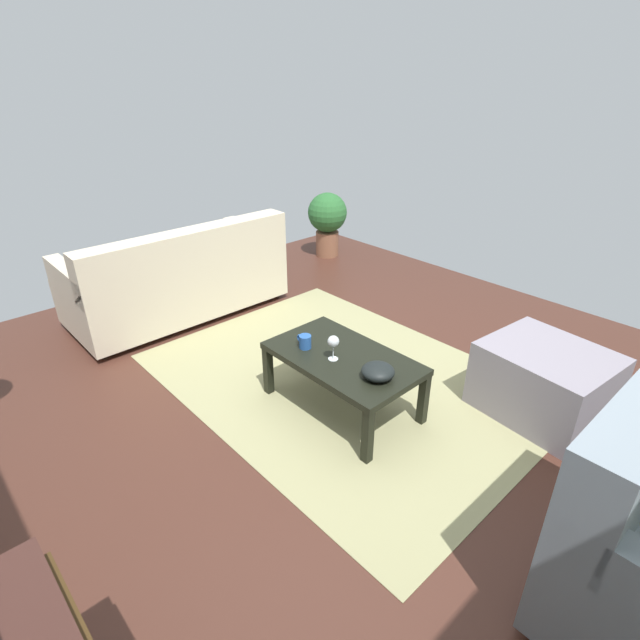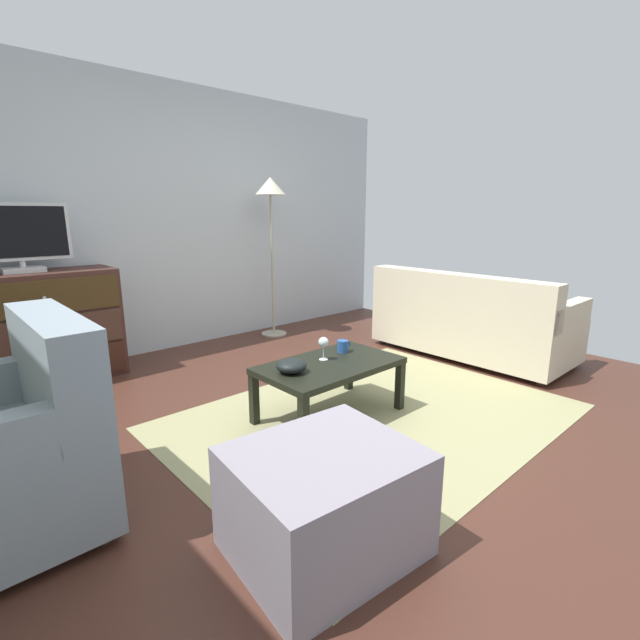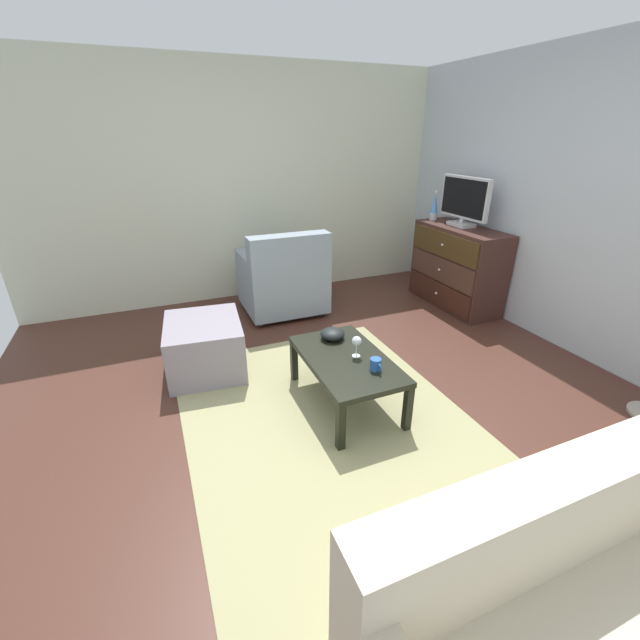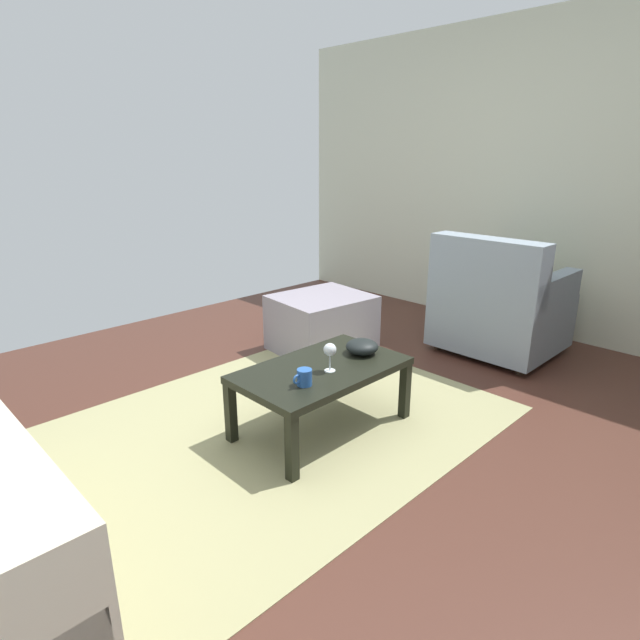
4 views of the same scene
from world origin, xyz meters
name	(u,v)px [view 2 (image 2 of 4)]	position (x,y,z in m)	size (l,w,h in m)	color
ground_plane	(332,419)	(0.00, 0.00, -0.03)	(5.61, 5.11, 0.05)	#49291F
wall_accent_rear	(169,220)	(0.00, 2.32, 1.27)	(5.61, 0.12, 2.55)	#B1B9C2
area_rug	(374,416)	(0.20, -0.20, 0.00)	(2.60, 1.90, 0.01)	tan
dresser	(42,329)	(-1.26, 2.00, 0.45)	(1.12, 0.49, 0.90)	#40231E
tv	(18,236)	(-1.32, 2.03, 1.17)	(0.70, 0.18, 0.52)	silver
coffee_table	(330,369)	(-0.01, 0.01, 0.33)	(0.94, 0.55, 0.38)	black
wine_glass	(324,343)	(0.00, 0.08, 0.50)	(0.07, 0.07, 0.16)	silver
mug	(343,346)	(0.22, 0.12, 0.42)	(0.11, 0.08, 0.08)	#2857A5
bowl_decorative	(291,366)	(-0.31, 0.04, 0.42)	(0.19, 0.19, 0.08)	black
couch_large	(469,323)	(1.89, 0.09, 0.32)	(0.85, 1.78, 0.81)	#332319
ottoman	(324,501)	(-0.88, -0.87, 0.22)	(0.70, 0.60, 0.44)	gray
standing_lamp	(271,201)	(0.97, 1.96, 1.46)	(0.32, 0.32, 1.71)	#A59E8C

